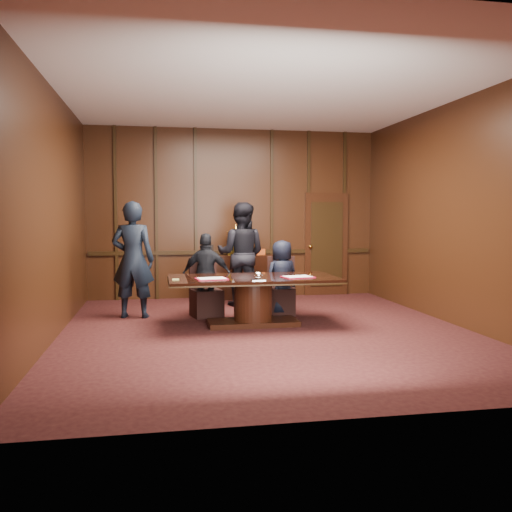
# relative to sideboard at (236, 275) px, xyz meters

# --- Properties ---
(room) EXTENTS (7.00, 7.04, 3.50)m
(room) POSITION_rel_sideboard_xyz_m (0.07, -3.12, 1.24)
(room) COLOR black
(room) RESTS_ON ground
(sideboard) EXTENTS (1.60, 0.45, 1.54)m
(sideboard) POSITION_rel_sideboard_xyz_m (0.00, 0.00, 0.00)
(sideboard) COLOR black
(sideboard) RESTS_ON ground
(conference_table) EXTENTS (2.62, 1.32, 0.76)m
(conference_table) POSITION_rel_sideboard_xyz_m (-0.13, -2.75, 0.02)
(conference_table) COLOR black
(conference_table) RESTS_ON ground
(folder_left) EXTENTS (0.50, 0.38, 0.02)m
(folder_left) POSITION_rel_sideboard_xyz_m (-0.79, -2.94, 0.28)
(folder_left) COLOR #A50F2A
(folder_left) RESTS_ON conference_table
(folder_right) EXTENTS (0.52, 0.41, 0.02)m
(folder_right) POSITION_rel_sideboard_xyz_m (0.54, -2.94, 0.28)
(folder_right) COLOR #A50F2A
(folder_right) RESTS_ON conference_table
(inkstand) EXTENTS (0.20, 0.14, 0.12)m
(inkstand) POSITION_rel_sideboard_xyz_m (-0.13, -3.20, 0.33)
(inkstand) COLOR white
(inkstand) RESTS_ON conference_table
(notepad) EXTENTS (0.10, 0.07, 0.01)m
(notepad) POSITION_rel_sideboard_xyz_m (-1.32, -2.94, 0.28)
(notepad) COLOR #D1CD66
(notepad) RESTS_ON conference_table
(chair_left) EXTENTS (0.57, 0.57, 0.99)m
(chair_left) POSITION_rel_sideboard_xyz_m (-0.78, -1.88, -0.19)
(chair_left) COLOR black
(chair_left) RESTS_ON ground
(chair_right) EXTENTS (0.56, 0.56, 0.99)m
(chair_right) POSITION_rel_sideboard_xyz_m (0.53, -1.88, -0.19)
(chair_right) COLOR black
(chair_right) RESTS_ON ground
(signatory_left) EXTENTS (0.89, 0.54, 1.42)m
(signatory_left) POSITION_rel_sideboard_xyz_m (-0.78, -1.95, 0.22)
(signatory_left) COLOR black
(signatory_left) RESTS_ON ground
(signatory_right) EXTENTS (0.72, 0.58, 1.29)m
(signatory_right) POSITION_rel_sideboard_xyz_m (0.52, -1.95, 0.16)
(signatory_right) COLOR black
(signatory_right) RESTS_ON ground
(witness_left) EXTENTS (0.79, 0.60, 1.95)m
(witness_left) POSITION_rel_sideboard_xyz_m (-1.99, -1.76, 0.49)
(witness_left) COLOR black
(witness_left) RESTS_ON ground
(witness_right) EXTENTS (1.15, 1.02, 1.96)m
(witness_right) POSITION_rel_sideboard_xyz_m (-0.02, -0.86, 0.49)
(witness_right) COLOR black
(witness_right) RESTS_ON ground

